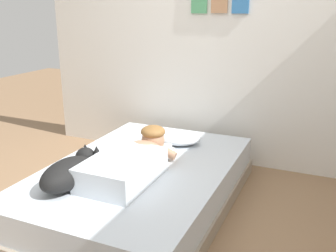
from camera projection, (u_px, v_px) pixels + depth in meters
ground_plane at (147, 239)px, 2.62m from camera, size 11.71×11.71×0.00m
back_wall at (221, 37)px, 3.67m from camera, size 3.85×0.12×2.50m
bed at (141, 186)px, 3.02m from camera, size 1.36×2.04×0.35m
pillow at (173, 137)px, 3.46m from camera, size 0.52×0.32×0.11m
person_lying at (132, 160)px, 2.79m from camera, size 0.43×0.92×0.27m
dog at (70, 172)px, 2.61m from camera, size 0.26×0.57×0.21m
coffee_cup at (167, 149)px, 3.22m from camera, size 0.12×0.09×0.07m
cell_phone at (99, 177)px, 2.76m from camera, size 0.07×0.14×0.01m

